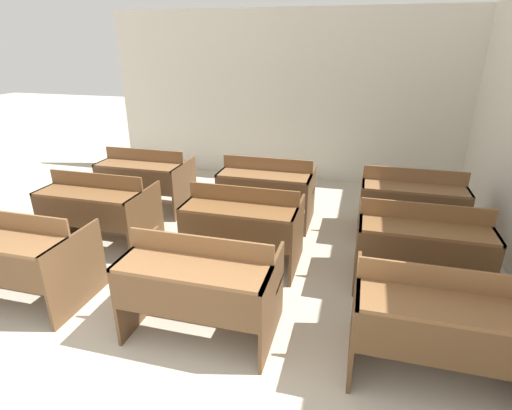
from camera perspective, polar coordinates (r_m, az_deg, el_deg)
The scene contains 10 objects.
wall_back at distance 7.03m, azimuth 3.89°, elevation 15.06°, with size 6.08×0.06×2.78m.
bench_front_left at distance 4.26m, azimuth -30.94°, elevation -6.09°, with size 1.19×0.77×0.88m.
bench_front_center at distance 3.29m, azimuth -7.90°, elevation -11.02°, with size 1.19×0.77×0.88m.
bench_front_right at distance 3.16m, azimuth 24.94°, elevation -14.81°, with size 1.19×0.77×0.88m.
bench_second_left at distance 5.02m, azimuth -21.59°, elevation -0.32°, with size 1.19×0.77×0.88m.
bench_second_center at distance 4.25m, azimuth -1.88°, elevation -2.70°, with size 1.19×0.77×0.88m.
bench_second_right at distance 4.15m, azimuth 22.50°, elevation -5.19°, with size 1.19×0.77×0.88m.
bench_third_left at distance 5.91m, azimuth -15.51°, elevation 3.79°, with size 1.19×0.77×0.88m.
bench_third_center at distance 5.28m, azimuth 1.52°, elevation 2.40°, with size 1.19×0.77×0.88m.
bench_third_right at distance 5.18m, azimuth 21.27°, elevation 0.43°, with size 1.19×0.77×0.88m.
Camera 1 is at (1.35, -1.11, 2.27)m, focal length 28.00 mm.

